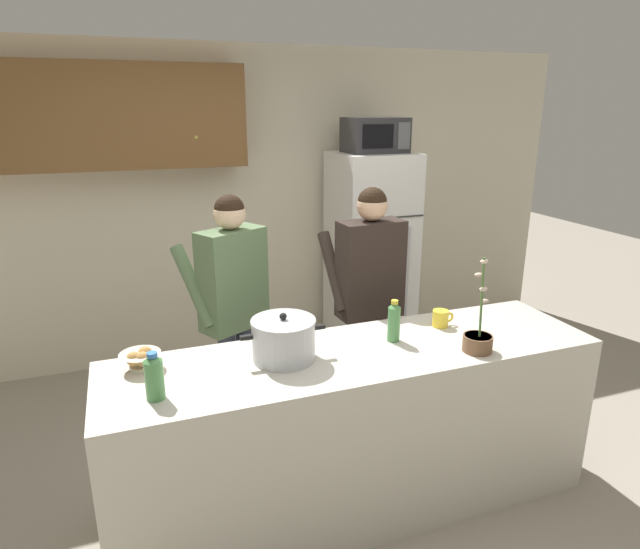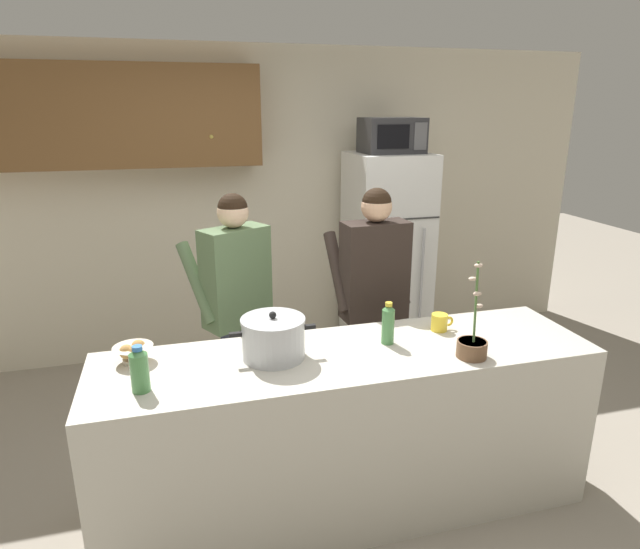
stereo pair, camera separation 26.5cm
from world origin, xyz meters
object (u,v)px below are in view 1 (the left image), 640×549
at_px(bottle_near_edge, 394,321).
at_px(potted_orchid, 478,339).
at_px(coffee_mug, 441,318).
at_px(bread_bowl, 140,359).
at_px(person_by_sink, 369,282).
at_px(bottle_mid_counter, 154,376).
at_px(refrigerator, 370,254).
at_px(cooking_pot, 284,339).
at_px(microwave, 375,135).
at_px(person_near_pot, 233,293).

distance_m(bottle_near_edge, potted_orchid, 0.43).
xyz_separation_m(coffee_mug, bottle_near_edge, (-0.34, -0.08, 0.06)).
distance_m(coffee_mug, bread_bowl, 1.62).
height_order(person_by_sink, bottle_near_edge, person_by_sink).
height_order(bread_bowl, bottle_mid_counter, bottle_mid_counter).
relative_size(refrigerator, person_by_sink, 1.07).
distance_m(person_by_sink, bottle_near_edge, 0.69).
distance_m(cooking_pot, coffee_mug, 0.96).
height_order(refrigerator, bottle_mid_counter, refrigerator).
distance_m(microwave, coffee_mug, 1.96).
xyz_separation_m(bottle_near_edge, potted_orchid, (0.34, -0.26, -0.04)).
xyz_separation_m(microwave, potted_orchid, (-0.38, -2.04, -0.90)).
bearing_deg(microwave, person_near_pot, -145.58).
bearing_deg(bread_bowl, person_by_sink, 20.62).
xyz_separation_m(person_by_sink, bottle_mid_counter, (-1.40, -0.85, 0.00)).
relative_size(bread_bowl, bottle_near_edge, 0.85).
relative_size(refrigerator, bottle_near_edge, 7.67).
height_order(refrigerator, potted_orchid, refrigerator).
distance_m(person_near_pot, bread_bowl, 0.89).
distance_m(coffee_mug, bottle_near_edge, 0.36).
relative_size(refrigerator, cooking_pot, 4.08).
distance_m(bread_bowl, potted_orchid, 1.66).
bearing_deg(bottle_mid_counter, coffee_mug, 9.65).
xyz_separation_m(coffee_mug, bread_bowl, (-1.62, 0.04, 0.00)).
distance_m(refrigerator, potted_orchid, 2.10).
bearing_deg(microwave, person_by_sink, -116.35).
relative_size(cooking_pot, potted_orchid, 0.87).
bearing_deg(cooking_pot, potted_orchid, -15.07).
xyz_separation_m(person_near_pot, coffee_mug, (1.04, -0.72, -0.04)).
distance_m(person_near_pot, coffee_mug, 1.27).
bearing_deg(refrigerator, bottle_near_edge, -111.85).
bearing_deg(bread_bowl, bottle_mid_counter, -81.62).
distance_m(refrigerator, person_by_sink, 1.26).
xyz_separation_m(microwave, cooking_pot, (-1.33, -1.78, -0.86)).
distance_m(person_by_sink, potted_orchid, 0.95).
xyz_separation_m(refrigerator, coffee_mug, (-0.37, -1.71, 0.09)).
bearing_deg(person_by_sink, potted_orchid, -79.74).
bearing_deg(cooking_pot, person_near_pot, 96.12).
distance_m(cooking_pot, bottle_mid_counter, 0.65).
xyz_separation_m(person_by_sink, bottle_near_edge, (-0.17, -0.67, 0.01)).
bearing_deg(refrigerator, bread_bowl, -140.05).
xyz_separation_m(cooking_pot, bottle_mid_counter, (-0.62, -0.18, 0.00)).
distance_m(refrigerator, microwave, 1.01).
bearing_deg(person_by_sink, refrigerator, 64.09).
relative_size(person_near_pot, bottle_near_edge, 7.12).
bearing_deg(potted_orchid, refrigerator, 79.57).
bearing_deg(coffee_mug, bottle_near_edge, -166.36).
height_order(microwave, bottle_mid_counter, microwave).
xyz_separation_m(person_near_pot, bottle_near_edge, (0.70, -0.80, 0.02)).
bearing_deg(bottle_mid_counter, potted_orchid, -2.89).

